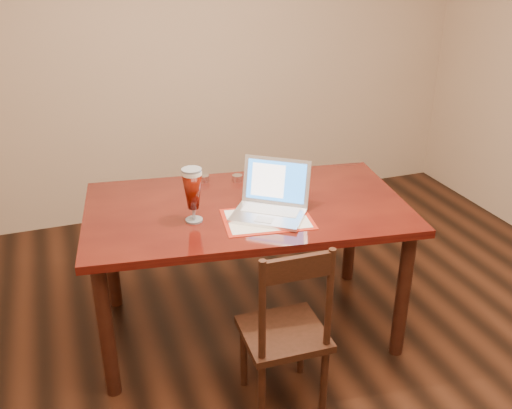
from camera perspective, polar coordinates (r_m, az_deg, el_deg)
name	(u,v)px	position (r m, az deg, el deg)	size (l,w,h in m)	color
ground	(334,405)	(3.04, 7.83, -19.28)	(5.00, 5.00, 0.00)	black
room_shell	(362,44)	(2.21, 10.57, 15.48)	(4.51, 5.01, 2.71)	tan
dining_table	(246,220)	(3.11, -0.99, -1.56)	(1.84, 1.20, 1.09)	#4E120A
dining_chair	(286,332)	(2.76, 3.02, -12.63)	(0.40, 0.38, 0.92)	#32170E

